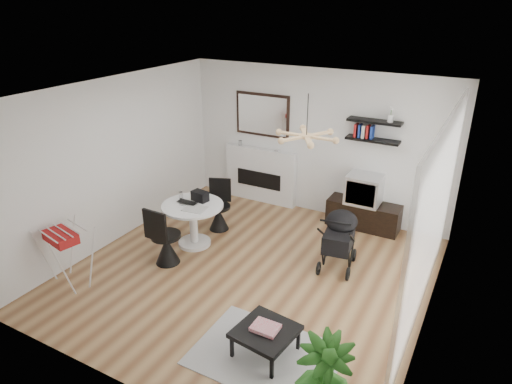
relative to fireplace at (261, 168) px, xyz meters
The scene contains 25 objects.
floor 2.75m from the fireplace, 65.59° to the right, with size 5.00×5.00×0.00m, color brown.
ceiling 3.34m from the fireplace, 65.59° to the right, with size 5.00×5.00×0.00m, color white.
wall_back 1.29m from the fireplace, ahead, with size 5.00×5.00×0.00m, color white.
wall_left 2.88m from the fireplace, 120.01° to the right, with size 5.00×5.00×0.00m, color white.
wall_right 4.39m from the fireplace, 33.95° to the right, with size 5.00×5.00×0.00m, color white.
sheer_curtain 4.20m from the fireplace, 32.43° to the right, with size 0.04×3.60×2.60m, color white.
fireplace is the anchor object (origin of this frame).
shelf_lower 2.35m from the fireplace, ahead, with size 0.90×0.25×0.04m, color black.
shelf_upper 2.49m from the fireplace, ahead, with size 0.90×0.25×0.04m, color black.
pendant_lamp 3.15m from the fireplace, 49.71° to the right, with size 0.90×0.90×0.10m, color tan, non-canonical shape.
tv_console 2.21m from the fireplace, ahead, with size 1.27×0.44×0.48m, color black.
crt_tv 2.14m from the fireplace, ahead, with size 0.59×0.51×0.51m.
dining_table 2.12m from the fireplace, 93.47° to the right, with size 1.00×1.00×0.73m.
laptop 2.17m from the fireplace, 96.05° to the right, with size 0.34×0.22×0.03m, color black.
black_bag 1.93m from the fireplace, 93.21° to the right, with size 0.27×0.16×0.16m, color black.
newspaper 2.23m from the fireplace, 89.85° to the right, with size 0.35×0.29×0.01m, color silver.
drinking_glass 2.04m from the fireplace, 102.54° to the right, with size 0.07×0.07×0.11m, color white.
chair_far 1.49m from the fireplace, 92.89° to the right, with size 0.47×0.48×0.89m.
chair_near 2.82m from the fireplace, 93.36° to the right, with size 0.46×0.47×0.97m.
drying_rack 4.02m from the fireplace, 104.76° to the right, with size 0.69×0.66×0.88m.
stroller 2.71m from the fireplace, 35.91° to the right, with size 0.59×0.84×0.98m.
rug 4.42m from the fireplace, 61.21° to the right, with size 1.64×1.19×0.01m, color gray.
coffee_table 4.34m from the fireplace, 61.21° to the right, with size 0.72×0.72×0.33m.
magazines 4.33m from the fireplace, 61.25° to the right, with size 0.31×0.24×0.04m, color #C93247.
potted_plant 5.26m from the fireplace, 55.51° to the right, with size 0.55×0.55×0.98m, color #25621C.
Camera 1 is at (2.87, -5.05, 3.84)m, focal length 32.00 mm.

